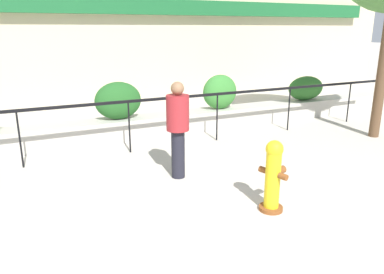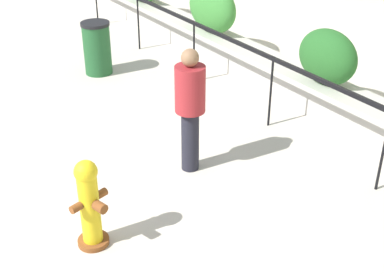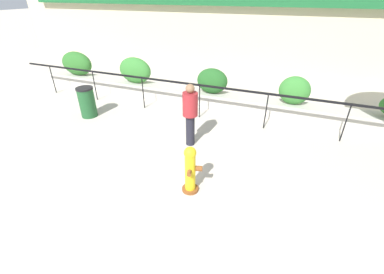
{
  "view_description": "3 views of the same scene",
  "coord_description": "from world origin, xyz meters",
  "px_view_note": "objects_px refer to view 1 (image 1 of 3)",
  "views": [
    {
      "loc": [
        -2.11,
        -2.65,
        2.6
      ],
      "look_at": [
        0.6,
        3.04,
        0.76
      ],
      "focal_mm": 35.0,
      "sensor_mm": 36.0,
      "label": 1
    },
    {
      "loc": [
        5.63,
        -0.27,
        3.97
      ],
      "look_at": [
        0.78,
        2.93,
        0.75
      ],
      "focal_mm": 50.0,
      "sensor_mm": 36.0,
      "label": 2
    },
    {
      "loc": [
        2.72,
        -2.53,
        3.74
      ],
      "look_at": [
        0.85,
        2.12,
        0.87
      ],
      "focal_mm": 24.0,
      "sensor_mm": 36.0,
      "label": 3
    }
  ],
  "objects_px": {
    "hedge_bush_2": "(118,101)",
    "fire_hydrant": "(273,175)",
    "pedestrian": "(178,124)",
    "hedge_bush_3": "(220,92)",
    "hedge_bush_4": "(306,88)"
  },
  "relations": [
    {
      "from": "hedge_bush_2",
      "to": "hedge_bush_4",
      "type": "bearing_deg",
      "value": 0.0
    },
    {
      "from": "hedge_bush_4",
      "to": "fire_hydrant",
      "type": "distance_m",
      "value": 6.59
    },
    {
      "from": "hedge_bush_2",
      "to": "hedge_bush_4",
      "type": "height_order",
      "value": "hedge_bush_2"
    },
    {
      "from": "pedestrian",
      "to": "hedge_bush_4",
      "type": "bearing_deg",
      "value": 27.61
    },
    {
      "from": "hedge_bush_2",
      "to": "fire_hydrant",
      "type": "distance_m",
      "value": 4.75
    },
    {
      "from": "hedge_bush_4",
      "to": "pedestrian",
      "type": "distance_m",
      "value": 6.12
    },
    {
      "from": "hedge_bush_3",
      "to": "fire_hydrant",
      "type": "bearing_deg",
      "value": -110.46
    },
    {
      "from": "hedge_bush_3",
      "to": "pedestrian",
      "type": "height_order",
      "value": "pedestrian"
    },
    {
      "from": "hedge_bush_2",
      "to": "pedestrian",
      "type": "relative_size",
      "value": 0.64
    },
    {
      "from": "hedge_bush_2",
      "to": "fire_hydrant",
      "type": "xyz_separation_m",
      "value": [
        1.05,
        -4.61,
        -0.39
      ]
    },
    {
      "from": "hedge_bush_3",
      "to": "fire_hydrant",
      "type": "height_order",
      "value": "hedge_bush_3"
    },
    {
      "from": "fire_hydrant",
      "to": "pedestrian",
      "type": "bearing_deg",
      "value": 112.37
    },
    {
      "from": "hedge_bush_4",
      "to": "hedge_bush_2",
      "type": "bearing_deg",
      "value": 180.0
    },
    {
      "from": "hedge_bush_2",
      "to": "hedge_bush_3",
      "type": "bearing_deg",
      "value": 0.0
    },
    {
      "from": "hedge_bush_2",
      "to": "pedestrian",
      "type": "bearing_deg",
      "value": -83.63
    }
  ]
}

